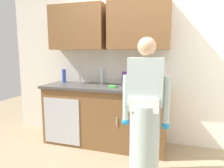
{
  "coord_description": "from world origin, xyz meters",
  "views": [
    {
      "loc": [
        0.49,
        -2.27,
        1.46
      ],
      "look_at": [
        -0.38,
        0.55,
        1.0
      ],
      "focal_mm": 32.9,
      "sensor_mm": 36.0,
      "label": 1
    }
  ],
  "objects_px": {
    "person_at_sink": "(145,120)",
    "sink": "(79,85)",
    "bottle_water_short": "(149,78)",
    "sponge": "(112,87)",
    "bottle_water_tall": "(124,78)",
    "cup_by_sink": "(140,86)",
    "knife_on_counter": "(160,87)",
    "bottle_dish_liquid": "(64,76)",
    "bottle_cleaner_spray": "(141,79)",
    "bottle_soap": "(101,76)"
  },
  "relations": [
    {
      "from": "bottle_dish_liquid",
      "to": "knife_on_counter",
      "type": "xyz_separation_m",
      "value": [
        1.66,
        -0.09,
        -0.11
      ]
    },
    {
      "from": "cup_by_sink",
      "to": "knife_on_counter",
      "type": "xyz_separation_m",
      "value": [
        0.27,
        0.2,
        -0.04
      ]
    },
    {
      "from": "bottle_water_short",
      "to": "cup_by_sink",
      "type": "height_order",
      "value": "bottle_water_short"
    },
    {
      "from": "bottle_water_tall",
      "to": "cup_by_sink",
      "type": "relative_size",
      "value": 2.64
    },
    {
      "from": "person_at_sink",
      "to": "cup_by_sink",
      "type": "height_order",
      "value": "person_at_sink"
    },
    {
      "from": "person_at_sink",
      "to": "bottle_dish_liquid",
      "type": "distance_m",
      "value": 1.83
    },
    {
      "from": "person_at_sink",
      "to": "bottle_cleaner_spray",
      "type": "bearing_deg",
      "value": 102.95
    },
    {
      "from": "bottle_soap",
      "to": "sponge",
      "type": "xyz_separation_m",
      "value": [
        0.28,
        -0.31,
        -0.11
      ]
    },
    {
      "from": "bottle_dish_liquid",
      "to": "sink",
      "type": "bearing_deg",
      "value": -26.54
    },
    {
      "from": "bottle_water_short",
      "to": "sponge",
      "type": "distance_m",
      "value": 0.59
    },
    {
      "from": "bottle_cleaner_spray",
      "to": "knife_on_counter",
      "type": "distance_m",
      "value": 0.33
    },
    {
      "from": "bottle_dish_liquid",
      "to": "bottle_water_tall",
      "type": "xyz_separation_m",
      "value": [
        1.1,
        -0.05,
        -0.0
      ]
    },
    {
      "from": "sink",
      "to": "knife_on_counter",
      "type": "height_order",
      "value": "sink"
    },
    {
      "from": "bottle_cleaner_spray",
      "to": "bottle_water_short",
      "type": "distance_m",
      "value": 0.14
    },
    {
      "from": "sink",
      "to": "bottle_cleaner_spray",
      "type": "distance_m",
      "value": 1.0
    },
    {
      "from": "bottle_dish_liquid",
      "to": "cup_by_sink",
      "type": "relative_size",
      "value": 2.71
    },
    {
      "from": "sink",
      "to": "bottle_cleaner_spray",
      "type": "bearing_deg",
      "value": 9.85
    },
    {
      "from": "sink",
      "to": "knife_on_counter",
      "type": "distance_m",
      "value": 1.29
    },
    {
      "from": "person_at_sink",
      "to": "bottle_water_short",
      "type": "relative_size",
      "value": 6.57
    },
    {
      "from": "bottle_cleaner_spray",
      "to": "sponge",
      "type": "relative_size",
      "value": 1.86
    },
    {
      "from": "bottle_soap",
      "to": "knife_on_counter",
      "type": "height_order",
      "value": "bottle_soap"
    },
    {
      "from": "sponge",
      "to": "sink",
      "type": "bearing_deg",
      "value": 169.66
    },
    {
      "from": "knife_on_counter",
      "to": "sponge",
      "type": "distance_m",
      "value": 0.71
    },
    {
      "from": "bottle_water_short",
      "to": "bottle_dish_liquid",
      "type": "bearing_deg",
      "value": 179.48
    },
    {
      "from": "bottle_water_tall",
      "to": "bottle_cleaner_spray",
      "type": "bearing_deg",
      "value": 7.49
    },
    {
      "from": "cup_by_sink",
      "to": "knife_on_counter",
      "type": "height_order",
      "value": "cup_by_sink"
    },
    {
      "from": "person_at_sink",
      "to": "knife_on_counter",
      "type": "relative_size",
      "value": 6.75
    },
    {
      "from": "person_at_sink",
      "to": "bottle_cleaner_spray",
      "type": "height_order",
      "value": "person_at_sink"
    },
    {
      "from": "person_at_sink",
      "to": "bottle_water_short",
      "type": "xyz_separation_m",
      "value": [
        -0.07,
        0.89,
        0.37
      ]
    },
    {
      "from": "knife_on_counter",
      "to": "cup_by_sink",
      "type": "bearing_deg",
      "value": -48.35
    },
    {
      "from": "bottle_water_tall",
      "to": "person_at_sink",
      "type": "bearing_deg",
      "value": -62.06
    },
    {
      "from": "bottle_water_short",
      "to": "cup_by_sink",
      "type": "relative_size",
      "value": 2.97
    },
    {
      "from": "sink",
      "to": "person_at_sink",
      "type": "bearing_deg",
      "value": -31.41
    },
    {
      "from": "person_at_sink",
      "to": "bottle_water_tall",
      "type": "bearing_deg",
      "value": 117.94
    },
    {
      "from": "person_at_sink",
      "to": "bottle_cleaner_spray",
      "type": "xyz_separation_m",
      "value": [
        -0.21,
        0.89,
        0.35
      ]
    },
    {
      "from": "sink",
      "to": "bottle_dish_liquid",
      "type": "relative_size",
      "value": 2.22
    },
    {
      "from": "cup_by_sink",
      "to": "bottle_water_short",
      "type": "bearing_deg",
      "value": 69.65
    },
    {
      "from": "bottle_soap",
      "to": "cup_by_sink",
      "type": "relative_size",
      "value": 3.05
    },
    {
      "from": "bottle_water_tall",
      "to": "cup_by_sink",
      "type": "height_order",
      "value": "bottle_water_tall"
    },
    {
      "from": "bottle_soap",
      "to": "bottle_water_short",
      "type": "bearing_deg",
      "value": -1.94
    },
    {
      "from": "bottle_cleaner_spray",
      "to": "cup_by_sink",
      "type": "distance_m",
      "value": 0.28
    },
    {
      "from": "sink",
      "to": "person_at_sink",
      "type": "height_order",
      "value": "person_at_sink"
    },
    {
      "from": "bottle_soap",
      "to": "knife_on_counter",
      "type": "xyz_separation_m",
      "value": [
        0.96,
        -0.1,
        -0.12
      ]
    },
    {
      "from": "cup_by_sink",
      "to": "sink",
      "type": "bearing_deg",
      "value": 174.42
    },
    {
      "from": "bottle_dish_liquid",
      "to": "bottle_soap",
      "type": "relative_size",
      "value": 0.89
    },
    {
      "from": "sponge",
      "to": "bottle_cleaner_spray",
      "type": "bearing_deg",
      "value": 37.03
    },
    {
      "from": "bottle_cleaner_spray",
      "to": "knife_on_counter",
      "type": "xyz_separation_m",
      "value": [
        0.31,
        -0.07,
        -0.1
      ]
    },
    {
      "from": "person_at_sink",
      "to": "sink",
      "type": "bearing_deg",
      "value": 148.59
    },
    {
      "from": "cup_by_sink",
      "to": "bottle_water_tall",
      "type": "bearing_deg",
      "value": 140.5
    },
    {
      "from": "bottle_dish_liquid",
      "to": "bottle_water_short",
      "type": "bearing_deg",
      "value": -0.52
    }
  ]
}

